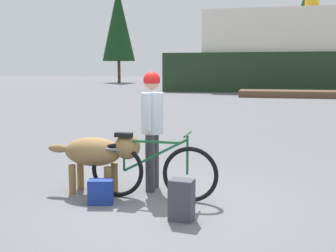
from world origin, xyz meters
TOP-DOWN VIEW (x-y plane):
  - ground_plane at (0.00, 0.00)m, footprint 160.00×160.00m
  - bicycle at (-0.14, 0.21)m, footprint 1.78×0.44m
  - person_cyclist at (-0.26, 0.67)m, footprint 0.32×0.53m
  - dog at (-0.95, 0.31)m, footprint 1.39×0.48m
  - backpack at (0.41, -0.47)m, footprint 0.30×0.23m
  - handbag_pannier at (-0.75, -0.14)m, footprint 0.35×0.25m
  - pine_tree_far_left at (-16.63, 44.16)m, footprint 4.01×4.01m
  - pine_tree_center at (4.87, 41.84)m, footprint 4.05×4.05m
  - pine_tree_mid_back at (6.96, 50.96)m, footprint 3.05×3.05m

SIDE VIEW (x-z plane):
  - ground_plane at x=0.00m, z-range 0.00..0.00m
  - handbag_pannier at x=-0.75m, z-range 0.00..0.33m
  - backpack at x=0.41m, z-range 0.00..0.49m
  - bicycle at x=-0.14m, z-range -0.06..0.87m
  - dog at x=-0.95m, z-range 0.15..1.03m
  - person_cyclist at x=-0.26m, z-range 0.18..1.91m
  - pine_tree_center at x=4.87m, z-range 1.14..10.71m
  - pine_tree_mid_back at x=6.96m, z-range 1.59..11.13m
  - pine_tree_far_left at x=-16.63m, z-range 1.33..13.00m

